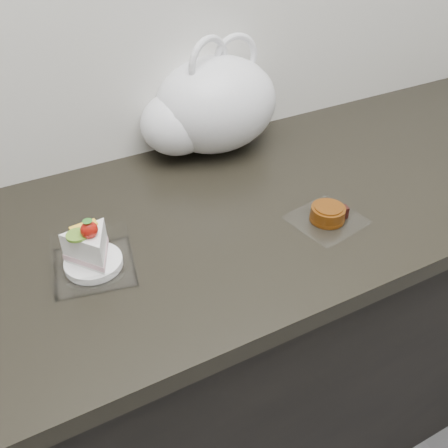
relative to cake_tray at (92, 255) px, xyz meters
name	(u,v)px	position (x,y,z in m)	size (l,w,h in m)	color
counter	(226,348)	(0.29, 0.04, -0.48)	(2.04, 0.64, 0.90)	black
cake_tray	(92,255)	(0.00, 0.00, 0.00)	(0.17, 0.17, 0.11)	white
mooncake_wrap	(328,215)	(0.46, -0.08, -0.02)	(0.16, 0.15, 0.03)	white
plastic_bag	(209,108)	(0.38, 0.29, 0.08)	(0.38, 0.29, 0.28)	white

